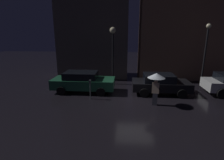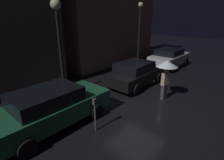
# 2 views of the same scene
# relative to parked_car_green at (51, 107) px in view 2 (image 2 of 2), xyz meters

# --- Properties ---
(ground_plane) EXTENTS (60.00, 60.00, 0.00)m
(ground_plane) POSITION_rel_parked_car_green_xyz_m (3.76, -1.35, -0.77)
(ground_plane) COLOR black
(building_facade_right) EXTENTS (9.31, 3.00, 8.15)m
(building_facade_right) POSITION_rel_parked_car_green_xyz_m (9.05, 5.15, 3.30)
(building_facade_right) COLOR #8C664C
(building_facade_right) RESTS_ON ground
(parked_car_green) EXTENTS (4.51, 2.01, 1.49)m
(parked_car_green) POSITION_rel_parked_car_green_xyz_m (0.00, 0.00, 0.00)
(parked_car_green) COLOR #1E5638
(parked_car_green) RESTS_ON ground
(parked_car_black) EXTENTS (4.02, 2.06, 1.41)m
(parked_car_black) POSITION_rel_parked_car_green_xyz_m (5.58, 0.04, -0.04)
(parked_car_black) COLOR black
(parked_car_black) RESTS_ON ground
(parked_car_white) EXTENTS (3.95, 2.06, 1.49)m
(parked_car_white) POSITION_rel_parked_car_green_xyz_m (10.66, 0.16, 0.02)
(parked_car_white) COLOR silver
(parked_car_white) RESTS_ON ground
(pedestrian_with_umbrella) EXTENTS (1.02, 1.02, 1.97)m
(pedestrian_with_umbrella) POSITION_rel_parked_car_green_xyz_m (4.89, -2.16, 0.80)
(pedestrian_with_umbrella) COLOR #383842
(pedestrian_with_umbrella) RESTS_ON ground
(parking_meter) EXTENTS (0.12, 0.10, 1.29)m
(parking_meter) POSITION_rel_parked_car_green_xyz_m (0.83, -1.48, 0.02)
(parking_meter) COLOR #4C5154
(parking_meter) RESTS_ON ground
(street_lamp_near) EXTENTS (0.49, 0.49, 4.67)m
(street_lamp_near) POSITION_rel_parked_car_green_xyz_m (2.03, 2.19, 2.71)
(street_lamp_near) COLOR black
(street_lamp_near) RESTS_ON ground
(street_lamp_far) EXTENTS (0.37, 0.37, 4.91)m
(street_lamp_far) POSITION_rel_parked_car_green_xyz_m (9.36, 2.30, 2.40)
(street_lamp_far) COLOR black
(street_lamp_far) RESTS_ON ground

